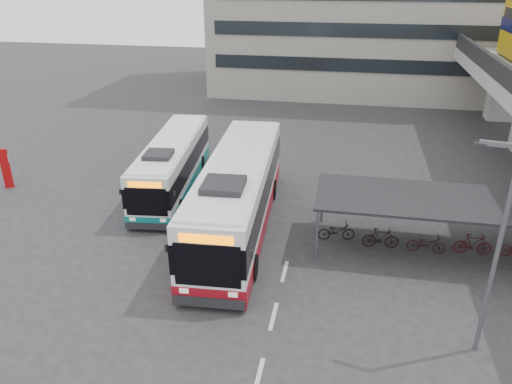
% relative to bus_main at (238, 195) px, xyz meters
% --- Properties ---
extents(ground, '(120.00, 120.00, 0.00)m').
position_rel_bus_main_xyz_m(ground, '(0.25, -3.32, -1.80)').
color(ground, '#28282B').
rests_on(ground, ground).
extents(bike_shelter, '(10.00, 4.00, 2.54)m').
position_rel_bus_main_xyz_m(bike_shelter, '(8.75, -0.32, -0.28)').
color(bike_shelter, '#595B60').
rests_on(bike_shelter, ground).
extents(road_markings, '(0.15, 7.60, 0.01)m').
position_rel_bus_main_xyz_m(road_markings, '(2.75, -6.32, -1.79)').
color(road_markings, beige).
rests_on(road_markings, ground).
extents(bus_main, '(3.54, 13.21, 3.87)m').
position_rel_bus_main_xyz_m(bus_main, '(0.00, 0.00, 0.00)').
color(bus_main, white).
rests_on(bus_main, ground).
extents(bus_teal, '(3.44, 10.83, 3.15)m').
position_rel_bus_main_xyz_m(bus_teal, '(-4.70, 4.05, -0.34)').
color(bus_teal, white).
rests_on(bus_teal, ground).
extents(pedestrian, '(0.74, 0.84, 1.93)m').
position_rel_bus_main_xyz_m(pedestrian, '(-4.16, -0.72, -0.83)').
color(pedestrian, black).
rests_on(pedestrian, ground).
extents(lamp_post, '(1.27, 0.37, 7.29)m').
position_rel_bus_main_xyz_m(lamp_post, '(9.57, -6.77, 2.36)').
color(lamp_post, '#595B60').
rests_on(lamp_post, ground).
extents(sign_totem_north, '(0.50, 0.30, 2.35)m').
position_rel_bus_main_xyz_m(sign_totem_north, '(-14.12, 2.36, -0.58)').
color(sign_totem_north, '#9F090B').
rests_on(sign_totem_north, ground).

